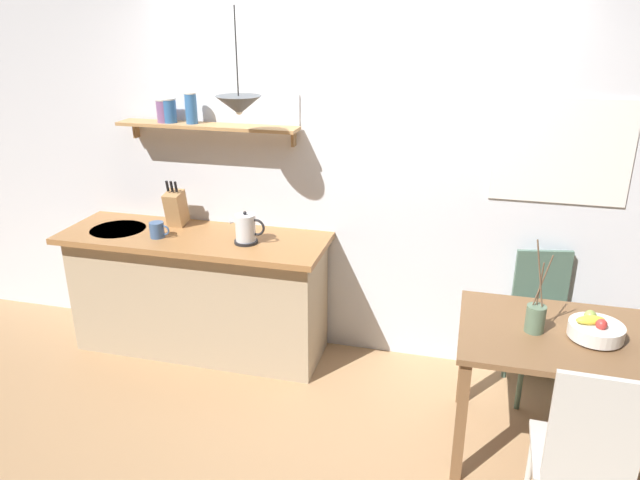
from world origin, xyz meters
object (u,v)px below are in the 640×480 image
at_px(coffee_mug_by_sink, 157,230).
at_px(pendant_lamp, 239,105).
at_px(twig_vase, 535,317).
at_px(electric_kettle, 246,229).
at_px(knife_block, 176,208).
at_px(dining_table, 555,352).
at_px(dining_chair_near, 585,454).
at_px(dining_chair_far, 543,317).
at_px(fruit_bowl, 595,329).

relative_size(coffee_mug_by_sink, pendant_lamp, 0.23).
xyz_separation_m(twig_vase, electric_kettle, (-1.77, 0.48, 0.15)).
xyz_separation_m(knife_block, coffee_mug_by_sink, (-0.02, -0.24, -0.08)).
relative_size(dining_table, coffee_mug_by_sink, 7.14).
distance_m(dining_chair_near, knife_block, 2.92).
relative_size(dining_chair_near, pendant_lamp, 1.61).
relative_size(knife_block, coffee_mug_by_sink, 2.40).
relative_size(dining_table, dining_chair_far, 1.09).
bearing_deg(dining_table, electric_kettle, 166.16).
distance_m(twig_vase, electric_kettle, 1.84).
bearing_deg(pendant_lamp, fruit_bowl, -12.08).
height_order(dining_table, dining_chair_near, dining_chair_near).
xyz_separation_m(dining_chair_near, electric_kettle, (-1.96, 1.14, 0.44)).
height_order(knife_block, coffee_mug_by_sink, knife_block).
height_order(dining_chair_near, electric_kettle, electric_kettle).
relative_size(fruit_bowl, pendant_lamp, 0.44).
distance_m(twig_vase, pendant_lamp, 2.05).
relative_size(twig_vase, pendant_lamp, 0.82).
relative_size(dining_chair_near, electric_kettle, 4.19).
bearing_deg(dining_chair_near, electric_kettle, 149.73).
bearing_deg(twig_vase, dining_chair_near, -74.19).
bearing_deg(twig_vase, coffee_mug_by_sink, 169.83).
bearing_deg(fruit_bowl, pendant_lamp, 167.92).
xyz_separation_m(fruit_bowl, twig_vase, (-0.29, 0.00, 0.03)).
bearing_deg(electric_kettle, dining_table, -13.84).
bearing_deg(dining_chair_far, electric_kettle, -175.12).
height_order(twig_vase, electric_kettle, twig_vase).
height_order(dining_chair_near, coffee_mug_by_sink, dining_chair_near).
xyz_separation_m(fruit_bowl, knife_block, (-2.65, 0.67, 0.22)).
bearing_deg(pendant_lamp, dining_chair_near, -29.45).
xyz_separation_m(dining_table, twig_vase, (-0.12, -0.01, 0.20)).
height_order(electric_kettle, coffee_mug_by_sink, electric_kettle).
xyz_separation_m(fruit_bowl, coffee_mug_by_sink, (-2.67, 0.43, 0.14)).
distance_m(twig_vase, coffee_mug_by_sink, 2.42).
bearing_deg(dining_chair_near, dining_table, 95.60).
height_order(dining_chair_near, knife_block, knife_block).
bearing_deg(dining_table, pendant_lamp, 167.32).
relative_size(dining_table, knife_block, 2.98).
relative_size(electric_kettle, coffee_mug_by_sink, 1.69).
xyz_separation_m(dining_table, electric_kettle, (-1.89, 0.47, 0.35)).
bearing_deg(coffee_mug_by_sink, dining_table, -9.39).
bearing_deg(fruit_bowl, dining_chair_far, 104.46).
bearing_deg(coffee_mug_by_sink, electric_kettle, 4.85).
height_order(dining_chair_near, pendant_lamp, pendant_lamp).
distance_m(dining_chair_near, pendant_lamp, 2.56).
bearing_deg(twig_vase, dining_table, 6.20).
xyz_separation_m(dining_chair_far, electric_kettle, (-1.89, -0.16, 0.47)).
relative_size(dining_chair_far, coffee_mug_by_sink, 6.53).
relative_size(dining_table, dining_chair_near, 1.01).
bearing_deg(dining_chair_near, coffee_mug_by_sink, 157.00).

